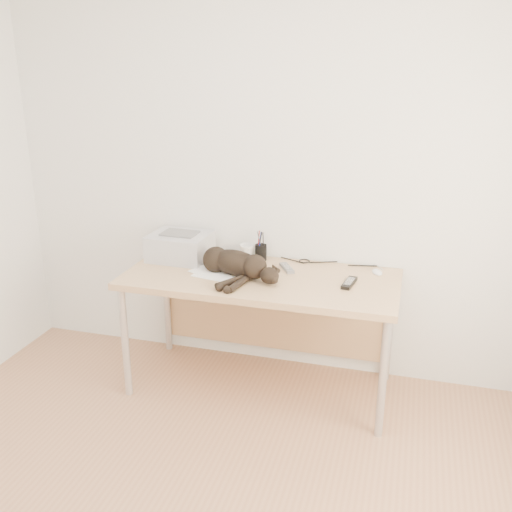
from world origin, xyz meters
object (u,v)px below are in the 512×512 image
(pen_cup, at_px, (261,252))
(mouse, at_px, (377,271))
(desk, at_px, (264,292))
(mug, at_px, (247,251))
(cat, at_px, (233,264))
(printer, at_px, (180,246))

(pen_cup, bearing_deg, mouse, -2.94)
(desk, xyz_separation_m, pen_cup, (-0.07, 0.19, 0.19))
(mug, bearing_deg, cat, -89.21)
(cat, height_order, mug, cat)
(pen_cup, height_order, mouse, pen_cup)
(mug, bearing_deg, mouse, -3.07)
(cat, height_order, mouse, cat)
(desk, relative_size, mug, 16.35)
(desk, height_order, pen_cup, pen_cup)
(cat, distance_m, pen_cup, 0.31)
(printer, distance_m, cat, 0.45)
(pen_cup, bearing_deg, cat, -105.90)
(desk, height_order, cat, cat)
(desk, bearing_deg, printer, 172.49)
(desk, relative_size, printer, 4.30)
(mouse, bearing_deg, pen_cup, 154.26)
(printer, distance_m, mug, 0.43)
(mug, height_order, pen_cup, pen_cup)
(printer, xyz_separation_m, mug, (0.41, 0.12, -0.04))
(mouse, bearing_deg, mug, 154.13)
(cat, bearing_deg, mug, 110.32)
(mug, relative_size, mouse, 1.02)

